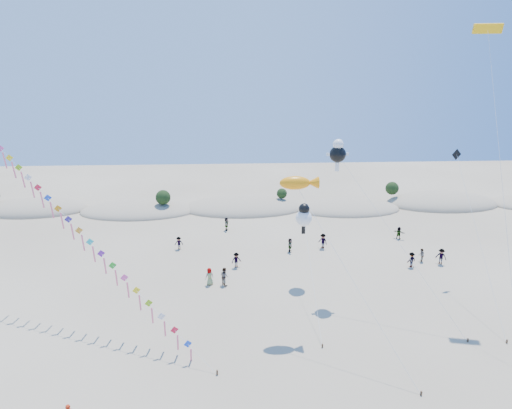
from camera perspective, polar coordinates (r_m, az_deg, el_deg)
The scene contains 8 objects.
dune_ridge at distance 66.58m, azimuth -0.77°, elevation -0.41°, with size 145.30×11.49×5.57m.
kite_train at distance 37.90m, azimuth -23.56°, elevation -2.14°, with size 22.74×16.01×16.90m.
fish_kite at distance 33.25m, azimuth 5.82°, elevation 2.84°, with size 8.47×10.11×12.51m.
cartoon_kite_low at distance 41.59m, azimuth 6.40°, elevation -1.58°, with size 1.60×11.98×8.16m.
cartoon_kite_high at distance 38.94m, azimuth 10.88°, elevation 6.79°, with size 9.79×10.21×14.56m.
parafoil_kite at distance 41.76m, azimuth 28.56°, elevation 19.23°, with size 2.31×12.51×23.99m.
dark_kite at distance 44.06m, azimuth 26.35°, elevation 1.13°, with size 1.38×12.83×13.09m.
beachgoers at distance 49.53m, azimuth 6.69°, elevation -5.90°, with size 30.39×16.98×1.83m.
Camera 1 is at (-1.67, -18.34, 20.02)m, focal length 30.00 mm.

